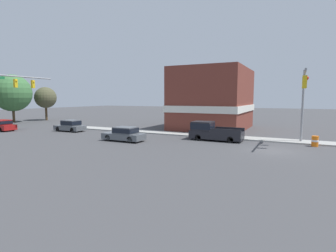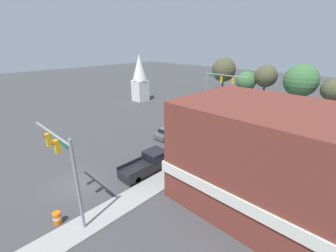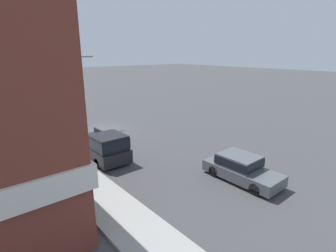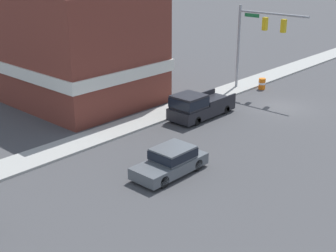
{
  "view_description": "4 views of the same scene",
  "coord_description": "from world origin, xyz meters",
  "views": [
    {
      "loc": [
        -23.86,
        -1.75,
        4.53
      ],
      "look_at": [
        -1.22,
        9.48,
        1.81
      ],
      "focal_mm": 28.0,
      "sensor_mm": 36.0,
      "label": 1
    },
    {
      "loc": [
        19.28,
        -7.17,
        13.06
      ],
      "look_at": [
        0.79,
        12.05,
        2.96
      ],
      "focal_mm": 24.0,
      "sensor_mm": 36.0,
      "label": 2
    },
    {
      "loc": [
        10.72,
        22.41,
        7.23
      ],
      "look_at": [
        -0.51,
        9.07,
        2.25
      ],
      "focal_mm": 28.0,
      "sensor_mm": 36.0,
      "label": 3
    },
    {
      "loc": [
        -17.09,
        31.72,
        11.51
      ],
      "look_at": [
        -0.28,
        13.48,
        2.21
      ],
      "focal_mm": 50.0,
      "sensor_mm": 36.0,
      "label": 4
    }
  ],
  "objects": [
    {
      "name": "backdrop_tree_center",
      "position": [
        -0.58,
        45.72,
        5.55
      ],
      "size": [
        5.01,
        5.01,
        8.08
      ],
      "color": "#4C3823",
      "rests_on": "ground"
    },
    {
      "name": "backdrop_tree_right_mid",
      "position": [
        6.78,
        45.42,
        5.42
      ],
      "size": [
        6.74,
        6.74,
        8.8
      ],
      "color": "#4C3823",
      "rests_on": "ground"
    },
    {
      "name": "car_distant",
      "position": [
        -1.93,
        34.91,
        0.79
      ],
      "size": [
        1.84,
        4.47,
        1.52
      ],
      "color": "black",
      "rests_on": "ground"
    },
    {
      "name": "corner_brick_building",
      "position": [
        13.72,
        9.53,
        4.22
      ],
      "size": [
        12.94,
        9.92,
        8.7
      ],
      "color": "brown",
      "rests_on": "ground"
    },
    {
      "name": "ground_plane",
      "position": [
        0.0,
        0.0,
        0.0
      ],
      "size": [
        200.0,
        200.0,
        0.0
      ],
      "primitive_type": "plane",
      "color": "#424244"
    },
    {
      "name": "church_steeple",
      "position": [
        -21.1,
        25.53,
        5.48
      ],
      "size": [
        3.27,
        3.27,
        10.47
      ],
      "color": "white",
      "rests_on": "ground"
    },
    {
      "name": "construction_barrel",
      "position": [
        3.9,
        -3.33,
        0.5
      ],
      "size": [
        0.61,
        0.61,
        0.99
      ],
      "color": "orange",
      "rests_on": "ground"
    },
    {
      "name": "far_signal_assembly",
      "position": [
        -3.36,
        30.03,
        5.64
      ],
      "size": [
        8.53,
        0.49,
        7.71
      ],
      "color": "gray",
      "rests_on": "ground"
    },
    {
      "name": "car_oncoming",
      "position": [
        1.9,
        25.86,
        0.8
      ],
      "size": [
        1.86,
        4.26,
        1.54
      ],
      "rotation": [
        0.0,
        0.0,
        3.14
      ],
      "color": "black",
      "rests_on": "ground"
    },
    {
      "name": "pickup_truck_parked",
      "position": [
        3.26,
        6.53,
        0.96
      ],
      "size": [
        2.09,
        5.54,
        1.98
      ],
      "color": "black",
      "rests_on": "ground"
    },
    {
      "name": "near_signal_assembly",
      "position": [
        3.93,
        -2.17,
        5.21
      ],
      "size": [
        6.42,
        0.49,
        7.28
      ],
      "color": "gray",
      "rests_on": "ground"
    },
    {
      "name": "backdrop_tree_left_far",
      "position": [
        -12.62,
        47.6,
        5.84
      ],
      "size": [
        6.29,
        6.29,
        9.0
      ],
      "color": "#4C3823",
      "rests_on": "ground"
    },
    {
      "name": "sidewalk_curb",
      "position": [
        5.7,
        0.0,
        0.07
      ],
      "size": [
        2.4,
        60.0,
        0.14
      ],
      "color": "#9E9E99",
      "rests_on": "ground"
    },
    {
      "name": "backdrop_tree_left_mid",
      "position": [
        -4.55,
        44.47,
        4.12
      ],
      "size": [
        4.71,
        4.71,
        6.49
      ],
      "color": "#4C3823",
      "rests_on": "ground"
    },
    {
      "name": "backdrop_tree_right_far",
      "position": [
        12.73,
        44.06,
        4.58
      ],
      "size": [
        4.22,
        4.22,
        6.71
      ],
      "color": "#4C3823",
      "rests_on": "ground"
    },
    {
      "name": "car_lead",
      "position": [
        -1.44,
        14.5,
        0.78
      ],
      "size": [
        1.9,
        4.48,
        1.5
      ],
      "color": "black",
      "rests_on": "ground"
    }
  ]
}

